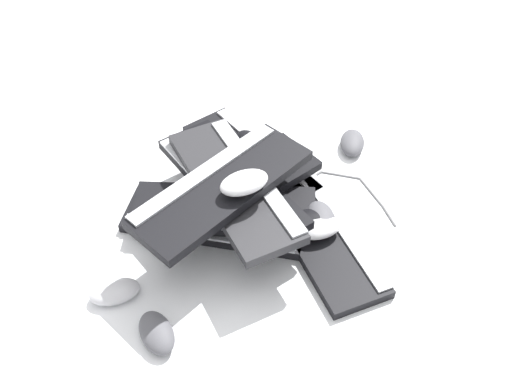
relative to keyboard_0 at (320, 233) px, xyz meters
name	(u,v)px	position (x,y,z in m)	size (l,w,h in m)	color
ground_plane	(250,238)	(-0.12, -0.11, -0.01)	(3.20, 3.20, 0.00)	white
keyboard_0	(320,233)	(0.00, 0.00, 0.00)	(0.46, 0.33, 0.03)	black
keyboard_1	(251,160)	(-0.30, 0.09, 0.00)	(0.46, 0.23, 0.03)	black
keyboard_2	(215,220)	(-0.22, -0.14, 0.00)	(0.46, 0.35, 0.03)	black
keyboard_3	(224,211)	(-0.20, -0.12, 0.03)	(0.44, 0.39, 0.03)	black
keyboard_4	(235,188)	(-0.22, -0.06, 0.06)	(0.22, 0.46, 0.03)	black
keyboard_5	(230,182)	(-0.22, -0.08, 0.09)	(0.46, 0.25, 0.03)	black
keyboard_6	(235,185)	(-0.18, -0.10, 0.12)	(0.46, 0.31, 0.03)	#232326
keyboard_7	(222,187)	(-0.18, -0.15, 0.15)	(0.17, 0.45, 0.03)	black
mouse_0	(115,291)	(-0.24, -0.43, 0.01)	(0.11, 0.07, 0.04)	#B7B7BC
mouse_1	(251,143)	(-0.31, 0.11, 0.04)	(0.11, 0.07, 0.04)	black
mouse_2	(314,221)	(-0.02, -0.01, 0.04)	(0.11, 0.07, 0.04)	black
mouse_3	(244,183)	(-0.12, -0.13, 0.19)	(0.11, 0.07, 0.04)	silver
mouse_4	(157,333)	(-0.09, -0.44, 0.01)	(0.11, 0.07, 0.04)	#4C4C51
mouse_5	(318,227)	(0.00, -0.02, 0.04)	(0.11, 0.07, 0.04)	silver
mouse_6	(321,219)	(-0.01, 0.01, 0.04)	(0.11, 0.07, 0.04)	#4C4C51
mouse_7	(351,142)	(-0.13, 0.32, 0.01)	(0.11, 0.07, 0.04)	#4C4C51
cable_0	(303,179)	(-0.15, 0.13, -0.01)	(0.50, 0.21, 0.01)	#59595B
cable_1	(233,171)	(-0.31, 0.03, -0.01)	(0.15, 0.42, 0.01)	black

